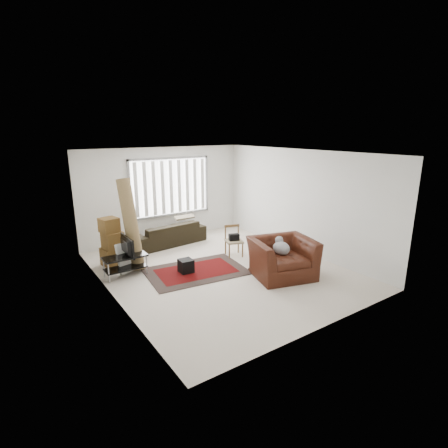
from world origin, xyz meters
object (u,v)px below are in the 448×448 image
(armchair, at_px, (282,255))
(side_chair, at_px, (234,239))
(tv_stand, at_px, (125,261))
(moving_boxes, at_px, (112,243))
(sofa, at_px, (168,230))

(armchair, bearing_deg, side_chair, 109.83)
(side_chair, bearing_deg, tv_stand, -167.26)
(moving_boxes, distance_m, armchair, 4.04)
(moving_boxes, bearing_deg, armchair, -43.77)
(moving_boxes, bearing_deg, sofa, 21.21)
(moving_boxes, relative_size, side_chair, 1.49)
(tv_stand, xyz_separation_m, armchair, (2.89, -1.96, 0.15))
(armchair, bearing_deg, sofa, 123.46)
(side_chair, distance_m, armchair, 1.69)
(tv_stand, bearing_deg, armchair, -34.12)
(sofa, bearing_deg, side_chair, 113.13)
(moving_boxes, bearing_deg, side_chair, -21.70)
(tv_stand, distance_m, sofa, 2.35)
(moving_boxes, xyz_separation_m, armchair, (2.92, -2.80, -0.05))
(sofa, height_order, armchair, armchair)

